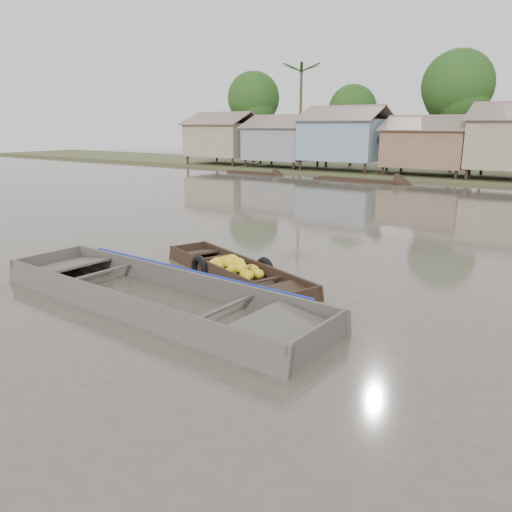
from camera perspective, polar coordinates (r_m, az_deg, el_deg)
The scene contains 3 objects.
ground at distance 11.84m, azimuth -5.13°, elevation -4.28°, with size 120.00×120.00×0.00m, color #4C433A.
banana_boat at distance 13.10m, azimuth -2.59°, elevation -1.69°, with size 5.56×3.12×0.77m.
viewer_boat at distance 11.30m, azimuth -11.34°, elevation -5.03°, with size 8.61×2.56×0.69m.
Camera 1 is at (7.24, -8.54, 3.85)m, focal length 35.00 mm.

